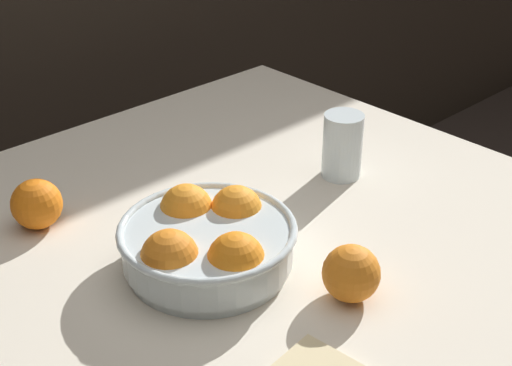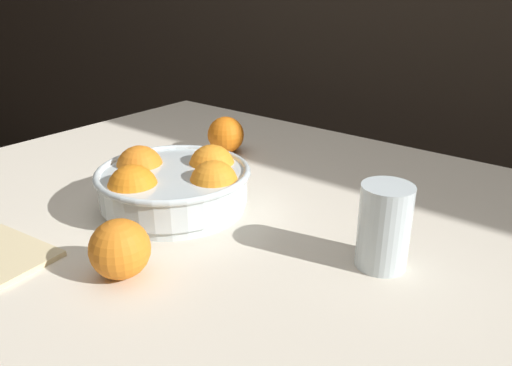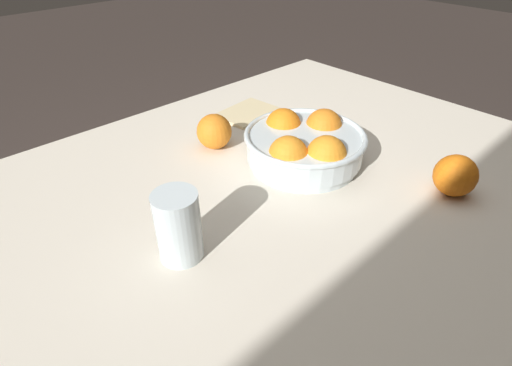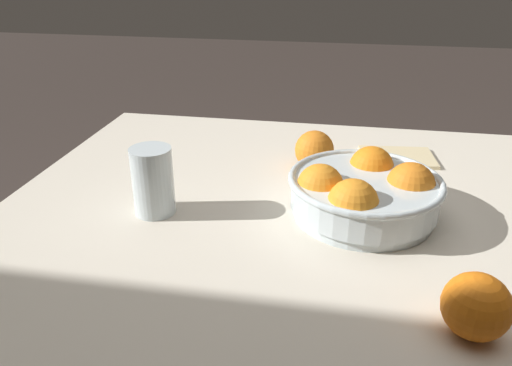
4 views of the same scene
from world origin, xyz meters
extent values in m
cube|color=beige|center=(0.00, 0.00, 0.72)|extent=(1.23, 1.06, 0.03)
cylinder|color=#936B47|center=(0.56, 0.47, 0.35)|extent=(0.05, 0.05, 0.70)
cylinder|color=silver|center=(-0.05, -0.05, 0.74)|extent=(0.24, 0.24, 0.02)
cylinder|color=silver|center=(-0.05, -0.05, 0.78)|extent=(0.25, 0.25, 0.05)
torus|color=silver|center=(-0.05, -0.05, 0.80)|extent=(0.27, 0.27, 0.01)
sphere|color=orange|center=(0.03, -0.03, 0.79)|extent=(0.08, 0.08, 0.08)
sphere|color=orange|center=(-0.03, 0.03, 0.79)|extent=(0.08, 0.08, 0.08)
sphere|color=orange|center=(-0.12, -0.06, 0.79)|extent=(0.08, 0.08, 0.08)
sphere|color=orange|center=(-0.06, -0.12, 0.79)|extent=(0.08, 0.08, 0.08)
cylinder|color=#F4A314|center=(0.32, 0.01, 0.77)|extent=(0.06, 0.06, 0.08)
cylinder|color=silver|center=(0.32, 0.01, 0.79)|extent=(0.07, 0.07, 0.12)
sphere|color=orange|center=(0.05, -0.24, 0.77)|extent=(0.08, 0.08, 0.08)
sphere|color=orange|center=(-0.18, 0.23, 0.77)|extent=(0.08, 0.08, 0.08)
camera|label=1|loc=(-0.59, -0.73, 1.38)|focal=50.00mm
camera|label=2|loc=(0.56, -0.58, 1.12)|focal=35.00mm
camera|label=3|loc=(0.56, 0.44, 1.21)|focal=28.00mm
camera|label=4|loc=(0.00, 0.75, 1.17)|focal=35.00mm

